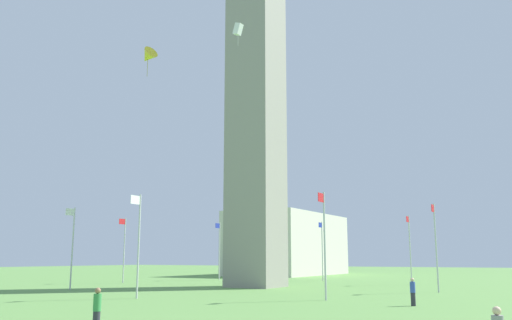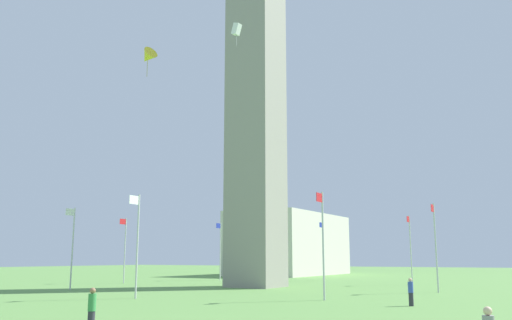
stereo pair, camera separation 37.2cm
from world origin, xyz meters
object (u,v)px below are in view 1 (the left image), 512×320
(person_blue_shirt, at_px, (413,292))
(kite_yellow_delta, at_px, (148,57))
(flagpole_nw, at_px, (72,244))
(person_green_shirt, at_px, (97,310))
(flagpole_se, at_px, (410,246))
(kite_white_box, at_px, (238,29))
(flagpole_e, at_px, (436,243))
(flagpole_sw, at_px, (219,248))
(obelisk_monument, at_px, (256,76))
(distant_building, at_px, (288,244))
(flagpole_w, at_px, (124,247))
(flagpole_n, at_px, (138,240))
(flagpole_ne, at_px, (324,240))
(flagpole_s, at_px, (322,248))

(person_blue_shirt, xyz_separation_m, kite_yellow_delta, (-4.85, -26.21, 21.91))
(flagpole_nw, height_order, person_green_shirt, flagpole_nw)
(flagpole_se, bearing_deg, kite_white_box, -10.48)
(flagpole_e, xyz_separation_m, flagpole_sw, (-12.62, -30.47, 0.00))
(obelisk_monument, height_order, distant_building, obelisk_monument)
(flagpole_nw, xyz_separation_m, distant_building, (-50.22, -1.76, 1.04))
(flagpole_w, bearing_deg, person_blue_shirt, 68.99)
(flagpole_n, xyz_separation_m, flagpole_w, (-17.85, -17.85, 0.00))
(flagpole_n, bearing_deg, kite_white_box, 104.73)
(kite_yellow_delta, bearing_deg, distant_building, -171.28)
(person_green_shirt, distance_m, distant_building, 74.35)
(flagpole_ne, distance_m, person_blue_shirt, 7.38)
(person_green_shirt, height_order, kite_yellow_delta, kite_yellow_delta)
(flagpole_n, height_order, flagpole_e, same)
(flagpole_sw, height_order, distant_building, distant_building)
(flagpole_w, distance_m, kite_yellow_delta, 23.35)
(flagpole_sw, relative_size, flagpole_nw, 1.00)
(flagpole_n, height_order, flagpole_se, same)
(flagpole_n, relative_size, distant_building, 0.30)
(distant_building, bearing_deg, kite_white_box, 22.09)
(obelisk_monument, xyz_separation_m, person_blue_shirt, (14.22, 19.02, -21.50))
(flagpole_n, distance_m, flagpole_s, 35.70)
(obelisk_monument, xyz_separation_m, flagpole_s, (-17.79, 0.00, -18.15))
(flagpole_nw, bearing_deg, kite_yellow_delta, 121.33)
(distant_building, bearing_deg, obelisk_monument, 20.96)
(flagpole_s, distance_m, flagpole_sw, 13.66)
(flagpole_e, xyz_separation_m, person_green_shirt, (32.28, -7.20, -3.33))
(flagpole_e, xyz_separation_m, flagpole_nw, (12.62, -30.47, 0.00))
(flagpole_n, relative_size, flagpole_sw, 1.00)
(person_blue_shirt, bearing_deg, flagpole_s, -47.57)
(flagpole_sw, bearing_deg, obelisk_monument, 45.14)
(person_green_shirt, bearing_deg, flagpole_s, 11.66)
(kite_yellow_delta, bearing_deg, flagpole_w, -131.12)
(flagpole_s, height_order, kite_yellow_delta, kite_yellow_delta)
(flagpole_n, bearing_deg, distant_building, -165.46)
(flagpole_ne, height_order, flagpole_sw, same)
(kite_yellow_delta, bearing_deg, flagpole_e, 110.40)
(obelisk_monument, bearing_deg, flagpole_se, 134.86)
(flagpole_sw, bearing_deg, kite_yellow_delta, 13.93)
(flagpole_n, bearing_deg, flagpole_s, 180.00)
(flagpole_nw, bearing_deg, person_green_shirt, 49.82)
(flagpole_ne, distance_m, flagpole_w, 32.98)
(flagpole_nw, distance_m, kite_white_box, 25.66)
(obelisk_monument, bearing_deg, kite_white_box, 24.67)
(kite_white_box, distance_m, distant_building, 59.61)
(flagpole_sw, bearing_deg, distant_building, -175.98)
(flagpole_sw, height_order, person_green_shirt, flagpole_sw)
(flagpole_e, bearing_deg, obelisk_monument, -90.20)
(kite_yellow_delta, bearing_deg, person_blue_shirt, 79.52)
(flagpole_ne, relative_size, flagpole_sw, 1.00)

